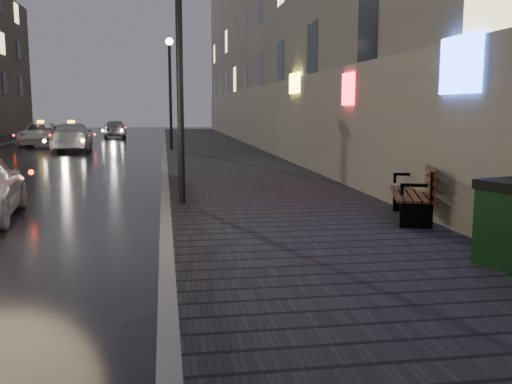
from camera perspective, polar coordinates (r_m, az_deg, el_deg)
ground at (r=6.50m, az=-22.43°, el=-11.36°), size 120.00×120.00×0.00m
sidewalk at (r=27.14m, az=-4.07°, el=4.02°), size 4.60×58.00×0.15m
curb at (r=27.03m, az=-9.16°, el=3.92°), size 0.20×58.00×0.15m
building_near at (r=31.76m, az=1.13°, el=16.29°), size 1.80×50.00×13.00m
lamp_near at (r=12.04m, az=-7.70°, el=14.81°), size 0.36×0.36×5.28m
lamp_far at (r=27.99m, az=-8.59°, el=11.08°), size 0.36×0.36×5.28m
bench at (r=10.54m, az=15.73°, el=-0.04°), size 1.23×2.02×0.98m
trash_bin at (r=7.85m, az=24.26°, el=-2.81°), size 0.89×0.89×1.08m
taxi_mid at (r=30.53m, az=-17.93°, el=5.28°), size 2.37×4.93×1.39m
taxi_far at (r=35.18m, az=-20.68°, el=5.44°), size 2.42×4.80×1.30m
car_far at (r=42.43m, az=-13.95°, el=6.16°), size 1.90×4.02×1.33m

